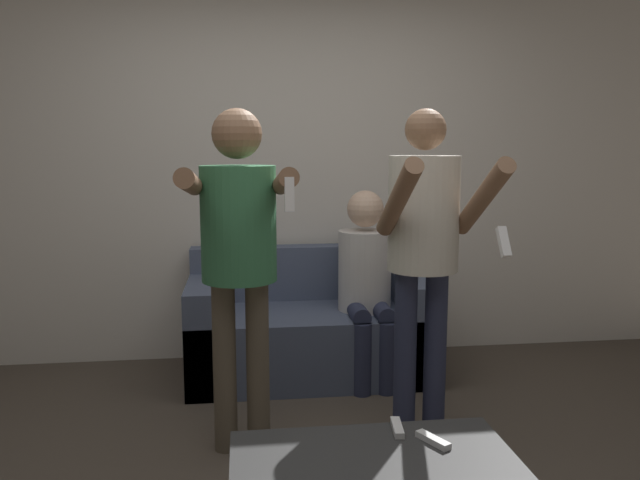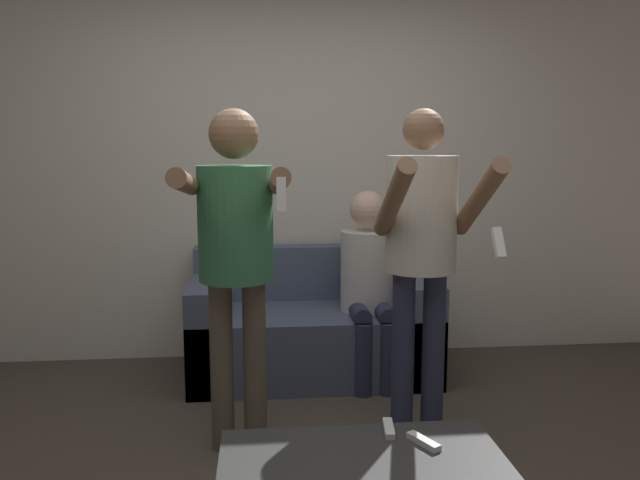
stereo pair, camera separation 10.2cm
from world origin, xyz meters
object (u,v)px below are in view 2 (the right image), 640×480
object	(u,v)px
couch	(312,330)
person_standing_left	(236,239)
coffee_table	(362,464)
remote_near	(424,442)
person_standing_right	(422,238)
person_seated	(369,276)
remote_far	(389,429)

from	to	relation	value
couch	person_standing_left	world-z (taller)	person_standing_left
coffee_table	remote_near	world-z (taller)	remote_near
remote_near	couch	bearing A→B (deg)	98.48
remote_near	person_standing_right	bearing A→B (deg)	76.85
couch	person_standing_right	bearing A→B (deg)	-66.27
couch	coffee_table	bearing A→B (deg)	-89.27
couch	person_standing_left	distance (m)	1.32
couch	coffee_table	world-z (taller)	couch
couch	remote_near	distance (m)	1.77
person_standing_left	remote_near	xyz separation A→B (m)	(0.70, -0.76, -0.65)
person_seated	coffee_table	bearing A→B (deg)	-100.63
coffee_table	person_seated	bearing A→B (deg)	79.37
person_standing_right	coffee_table	distance (m)	1.14
person_standing_right	remote_far	world-z (taller)	person_standing_right
coffee_table	remote_near	bearing A→B (deg)	12.30
person_standing_right	remote_near	distance (m)	1.01
person_seated	remote_far	xyz separation A→B (m)	(-0.18, -1.50, -0.28)
couch	person_standing_left	size ratio (longest dim) A/B	0.94
coffee_table	remote_near	size ratio (longest dim) A/B	6.76
coffee_table	remote_far	xyz separation A→B (m)	(0.13, 0.17, 0.05)
person_standing_left	person_standing_right	xyz separation A→B (m)	(0.88, -0.00, -0.01)
couch	person_seated	world-z (taller)	person_seated
person_standing_left	coffee_table	size ratio (longest dim) A/B	1.60
person_seated	coffee_table	xyz separation A→B (m)	(-0.31, -1.67, -0.33)
coffee_table	remote_far	world-z (taller)	remote_far
person_standing_right	person_seated	distance (m)	0.94
person_standing_left	person_seated	world-z (taller)	person_standing_left
couch	person_seated	size ratio (longest dim) A/B	1.29
person_standing_left	coffee_table	bearing A→B (deg)	-60.37
person_seated	person_standing_left	bearing A→B (deg)	-131.93
coffee_table	remote_near	xyz separation A→B (m)	(0.24, 0.05, 0.05)
person_standing_left	remote_near	size ratio (longest dim) A/B	10.85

